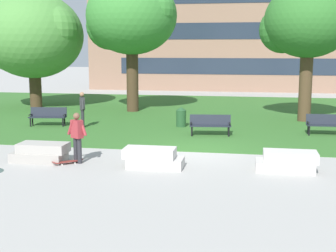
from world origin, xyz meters
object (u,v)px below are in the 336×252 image
object	(u,v)px
skateboard	(68,162)
person_bystander_near_lawn	(82,108)
park_bench_near_left	(210,124)
park_bench_near_right	(48,115)
concrete_block_right	(287,162)
person_skateboarder	(77,135)
trash_bin	(181,117)
concrete_block_left	(153,158)
park_bench_far_left	(327,123)
concrete_block_center	(41,153)

from	to	relation	value
skateboard	person_bystander_near_lawn	distance (m)	7.20
park_bench_near_left	park_bench_near_right	xyz separation A→B (m)	(-8.08, 1.16, 0.00)
concrete_block_right	person_skateboarder	bearing A→B (deg)	-178.91
park_bench_near_right	trash_bin	distance (m)	6.55
person_skateboarder	skateboard	distance (m)	0.95
concrete_block_right	trash_bin	size ratio (longest dim) A/B	1.96
person_skateboarder	park_bench_near_left	xyz separation A→B (m)	(3.97, 5.65, -0.43)
skateboard	concrete_block_right	bearing A→B (deg)	2.81
skateboard	park_bench_near_right	size ratio (longest dim) A/B	0.49
concrete_block_right	park_bench_near_right	distance (m)	12.85
park_bench_near_left	person_bystander_near_lawn	xyz separation A→B (m)	(-6.23, 0.99, 0.45)
skateboard	concrete_block_left	bearing A→B (deg)	1.57
skateboard	person_bystander_near_lawn	xyz separation A→B (m)	(-1.97, 6.86, 0.90)
person_bystander_near_lawn	concrete_block_left	bearing A→B (deg)	-54.35
park_bench_near_left	skateboard	bearing A→B (deg)	-125.96
person_bystander_near_lawn	skateboard	bearing A→B (deg)	-73.95
person_skateboarder	park_bench_near_right	size ratio (longest dim) A/B	0.92
concrete_block_left	person_skateboarder	xyz separation A→B (m)	(-2.61, 0.14, 0.66)
person_skateboarder	park_bench_far_left	distance (m)	11.24
concrete_block_center	skateboard	distance (m)	1.07
concrete_block_right	person_bystander_near_lawn	bearing A→B (deg)	144.47
concrete_block_center	concrete_block_left	size ratio (longest dim) A/B	0.99
concrete_block_center	park_bench_far_left	distance (m)	12.32
concrete_block_center	park_bench_far_left	bearing A→B (deg)	32.69
park_bench_far_left	trash_bin	size ratio (longest dim) A/B	1.89
person_bystander_near_lawn	park_bench_near_right	bearing A→B (deg)	174.79
park_bench_near_left	person_skateboarder	bearing A→B (deg)	-125.12
concrete_block_center	park_bench_near_right	bearing A→B (deg)	112.28
concrete_block_center	skateboard	bearing A→B (deg)	-11.42
concrete_block_center	trash_bin	size ratio (longest dim) A/B	1.98
concrete_block_right	park_bench_near_right	bearing A→B (deg)	148.66
concrete_block_right	park_bench_near_left	bearing A→B (deg)	117.62
concrete_block_right	person_skateboarder	xyz separation A→B (m)	(-6.86, -0.13, 0.66)
person_skateboarder	park_bench_near_right	distance (m)	7.97
park_bench_near_right	trash_bin	world-z (taller)	trash_bin
concrete_block_center	skateboard	xyz separation A→B (m)	(1.03, -0.21, -0.22)
concrete_block_center	park_bench_near_right	world-z (taller)	park_bench_near_right
park_bench_near_left	trash_bin	distance (m)	2.59
concrete_block_center	park_bench_far_left	size ratio (longest dim) A/B	1.05
concrete_block_left	person_skateboarder	bearing A→B (deg)	176.93
park_bench_near_left	concrete_block_right	bearing A→B (deg)	-62.38
park_bench_far_left	concrete_block_left	bearing A→B (deg)	-133.54
park_bench_near_right	person_bystander_near_lawn	size ratio (longest dim) A/B	1.09
trash_bin	person_bystander_near_lawn	world-z (taller)	person_bystander_near_lawn
concrete_block_left	person_bystander_near_lawn	size ratio (longest dim) A/B	1.12
concrete_block_left	park_bench_near_left	xyz separation A→B (m)	(1.37, 5.79, 0.23)
skateboard	park_bench_near_left	size ratio (longest dim) A/B	0.49
concrete_block_center	park_bench_near_right	size ratio (longest dim) A/B	1.02
park_bench_far_left	park_bench_near_right	bearing A→B (deg)	179.26
park_bench_far_left	trash_bin	distance (m)	6.75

